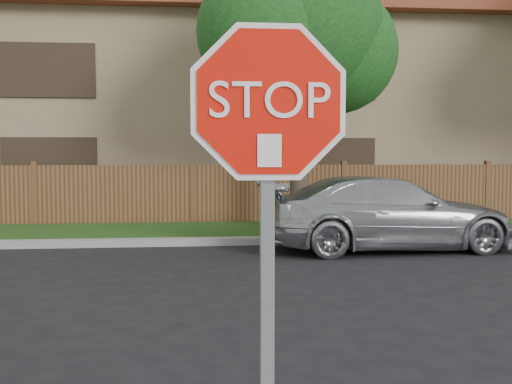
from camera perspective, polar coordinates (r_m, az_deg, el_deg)
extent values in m
cube|color=gray|center=(12.52, -6.06, -4.73)|extent=(70.00, 0.30, 0.15)
cube|color=#1E4714|center=(14.15, -6.01, -3.80)|extent=(70.00, 3.00, 0.12)
cube|color=#4D2F1B|center=(15.67, -5.99, -0.35)|extent=(70.00, 0.12, 1.60)
cube|color=#9C8161|center=(21.26, -5.94, 6.66)|extent=(34.00, 8.00, 6.00)
cube|color=brown|center=(21.67, -6.00, 15.28)|extent=(35.20, 9.20, 0.50)
cube|color=brown|center=(21.80, -6.01, 16.82)|extent=(33.00, 5.50, 0.70)
cylinder|color=#382B21|center=(14.14, 4.14, 3.92)|extent=(0.44, 0.44, 3.92)
sphere|color=#134015|center=(14.45, 4.20, 15.67)|extent=(3.80, 3.80, 3.80)
sphere|color=#134015|center=(14.81, 7.51, 13.15)|extent=(3.00, 3.00, 3.00)
sphere|color=#134015|center=(13.89, 1.12, 14.98)|extent=(3.20, 3.20, 3.20)
cube|color=gray|center=(2.89, 1.05, -9.63)|extent=(0.06, 0.06, 2.30)
cylinder|color=white|center=(2.76, 1.23, 8.54)|extent=(1.01, 0.02, 1.01)
cylinder|color=red|center=(2.75, 1.26, 8.56)|extent=(0.93, 0.02, 0.93)
cube|color=white|center=(2.72, 1.29, 3.97)|extent=(0.11, 0.00, 0.15)
imported|color=#AEB2B5|center=(12.09, 12.44, -1.99)|extent=(5.09, 2.28, 1.45)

